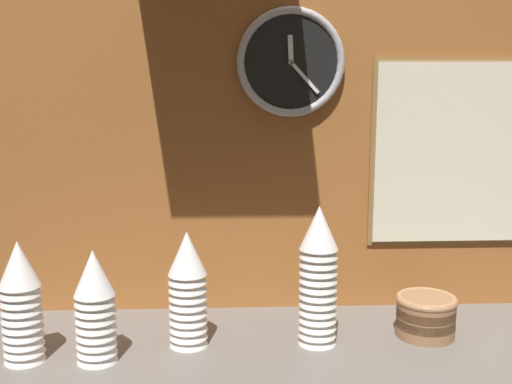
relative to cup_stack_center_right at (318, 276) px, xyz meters
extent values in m
cube|color=slate|center=(-0.06, -0.01, -0.19)|extent=(1.60, 0.56, 0.04)
cube|color=#A3602D|center=(-0.06, 0.26, 0.36)|extent=(1.60, 0.03, 1.05)
cone|color=white|center=(0.00, 0.00, -0.12)|extent=(0.09, 0.09, 0.10)
cone|color=white|center=(0.00, 0.00, -0.10)|extent=(0.09, 0.09, 0.10)
cone|color=white|center=(0.00, 0.00, -0.08)|extent=(0.09, 0.09, 0.10)
cone|color=white|center=(0.00, 0.00, -0.06)|extent=(0.09, 0.09, 0.10)
cone|color=white|center=(0.00, 0.00, -0.04)|extent=(0.09, 0.09, 0.10)
cone|color=white|center=(0.00, 0.00, -0.02)|extent=(0.09, 0.09, 0.10)
cone|color=white|center=(0.00, 0.00, 0.00)|extent=(0.09, 0.09, 0.10)
cone|color=white|center=(0.00, 0.00, 0.02)|extent=(0.09, 0.09, 0.10)
cone|color=white|center=(0.00, 0.00, 0.04)|extent=(0.09, 0.09, 0.10)
cone|color=white|center=(0.00, 0.00, 0.06)|extent=(0.09, 0.09, 0.10)
cone|color=white|center=(0.00, 0.00, 0.08)|extent=(0.09, 0.09, 0.10)
cone|color=white|center=(0.00, 0.00, 0.10)|extent=(0.09, 0.09, 0.10)
cone|color=white|center=(0.00, 0.00, 0.12)|extent=(0.09, 0.09, 0.10)
cone|color=white|center=(-0.31, 0.00, -0.12)|extent=(0.09, 0.09, 0.10)
cone|color=white|center=(-0.31, 0.00, -0.10)|extent=(0.09, 0.09, 0.10)
cone|color=white|center=(-0.31, 0.00, -0.08)|extent=(0.09, 0.09, 0.10)
cone|color=white|center=(-0.31, 0.00, -0.06)|extent=(0.09, 0.09, 0.10)
cone|color=white|center=(-0.31, 0.00, -0.04)|extent=(0.09, 0.09, 0.10)
cone|color=white|center=(-0.31, 0.00, -0.02)|extent=(0.09, 0.09, 0.10)
cone|color=white|center=(-0.31, 0.00, 0.00)|extent=(0.09, 0.09, 0.10)
cone|color=white|center=(-0.31, 0.00, 0.02)|extent=(0.09, 0.09, 0.10)
cone|color=white|center=(-0.31, 0.00, 0.04)|extent=(0.09, 0.09, 0.10)
cone|color=white|center=(-0.31, 0.00, 0.06)|extent=(0.09, 0.09, 0.10)
cone|color=white|center=(-0.51, -0.07, -0.12)|extent=(0.09, 0.09, 0.10)
cone|color=white|center=(-0.51, -0.07, -0.10)|extent=(0.09, 0.09, 0.10)
cone|color=white|center=(-0.51, -0.07, -0.08)|extent=(0.09, 0.09, 0.10)
cone|color=white|center=(-0.51, -0.07, -0.06)|extent=(0.09, 0.09, 0.10)
cone|color=white|center=(-0.51, -0.07, -0.04)|extent=(0.09, 0.09, 0.10)
cone|color=white|center=(-0.51, -0.07, -0.02)|extent=(0.09, 0.09, 0.10)
cone|color=white|center=(-0.51, -0.07, 0.00)|extent=(0.09, 0.09, 0.10)
cone|color=white|center=(-0.51, -0.07, 0.02)|extent=(0.09, 0.09, 0.10)
cone|color=white|center=(-0.51, -0.07, 0.04)|extent=(0.09, 0.09, 0.10)
cone|color=white|center=(-0.67, -0.06, -0.12)|extent=(0.09, 0.09, 0.10)
cone|color=white|center=(-0.67, -0.06, -0.10)|extent=(0.09, 0.09, 0.10)
cone|color=white|center=(-0.67, -0.06, -0.08)|extent=(0.09, 0.09, 0.10)
cone|color=white|center=(-0.67, -0.06, -0.06)|extent=(0.09, 0.09, 0.10)
cone|color=white|center=(-0.67, -0.06, -0.04)|extent=(0.09, 0.09, 0.10)
cone|color=white|center=(-0.67, -0.06, -0.02)|extent=(0.09, 0.09, 0.10)
cone|color=white|center=(-0.67, -0.06, 0.00)|extent=(0.09, 0.09, 0.10)
cone|color=white|center=(-0.67, -0.06, 0.02)|extent=(0.09, 0.09, 0.10)
cone|color=white|center=(-0.67, -0.06, 0.04)|extent=(0.09, 0.09, 0.10)
cone|color=white|center=(-0.67, -0.06, 0.06)|extent=(0.09, 0.09, 0.10)
cylinder|color=#996B47|center=(0.27, 0.03, -0.14)|extent=(0.14, 0.14, 0.05)
cylinder|color=#996B47|center=(0.27, 0.03, -0.12)|extent=(0.14, 0.14, 0.05)
cylinder|color=#996B47|center=(0.27, 0.03, -0.09)|extent=(0.14, 0.14, 0.05)
torus|color=tan|center=(0.27, 0.03, -0.08)|extent=(0.15, 0.15, 0.02)
cylinder|color=black|center=(-0.05, 0.23, 0.49)|extent=(0.27, 0.02, 0.27)
torus|color=#B2B2B7|center=(-0.05, 0.22, 0.49)|extent=(0.28, 0.02, 0.28)
cube|color=white|center=(-0.05, 0.22, 0.53)|extent=(0.02, 0.01, 0.07)
cube|color=white|center=(-0.01, 0.22, 0.46)|extent=(0.08, 0.01, 0.08)
cylinder|color=white|center=(-0.05, 0.22, 0.49)|extent=(0.01, 0.01, 0.01)
cube|color=olive|center=(0.37, 0.24, 0.26)|extent=(0.42, 0.01, 0.50)
cube|color=#EFEACC|center=(0.37, 0.23, 0.26)|extent=(0.39, 0.01, 0.48)
camera|label=1|loc=(-0.21, -1.43, 0.48)|focal=45.00mm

